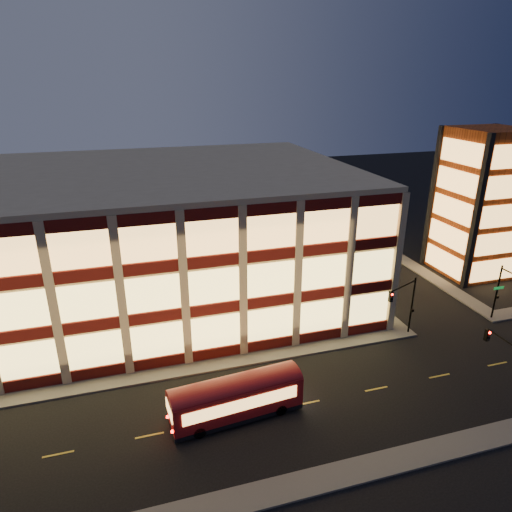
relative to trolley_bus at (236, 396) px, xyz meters
name	(u,v)px	position (x,y,z in m)	size (l,w,h in m)	color
ground	(168,380)	(-4.36, 5.82, -1.83)	(200.00, 200.00, 0.00)	black
sidewalk_office_south	(131,378)	(-7.36, 6.82, -1.76)	(54.00, 2.00, 0.15)	#514F4C
sidewalk_office_east	(332,270)	(18.64, 22.82, -1.76)	(2.00, 30.00, 0.15)	#514F4C
sidewalk_tower_west	(406,261)	(29.64, 22.82, -1.76)	(2.00, 30.00, 0.15)	#514F4C
sidewalk_near	(194,512)	(-4.36, -7.18, -1.76)	(100.00, 2.00, 0.15)	#514F4C
office_building	(119,237)	(-7.28, 22.74, 5.41)	(50.45, 30.45, 14.50)	tan
stair_tower	(480,204)	(35.59, 17.78, 7.16)	(8.60, 8.60, 18.00)	#8C3814
traffic_signal_far	(405,300)	(17.85, 6.06, 2.28)	(3.79, 1.87, 6.00)	black
traffic_signal_right	(510,289)	(29.14, 5.20, 2.27)	(1.20, 4.37, 6.00)	black
traffic_signal_near	(510,366)	(19.14, -5.21, 2.29)	(0.32, 4.45, 6.00)	black
trolley_bus	(236,396)	(0.00, 0.00, 0.00)	(9.95, 3.34, 3.31)	maroon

